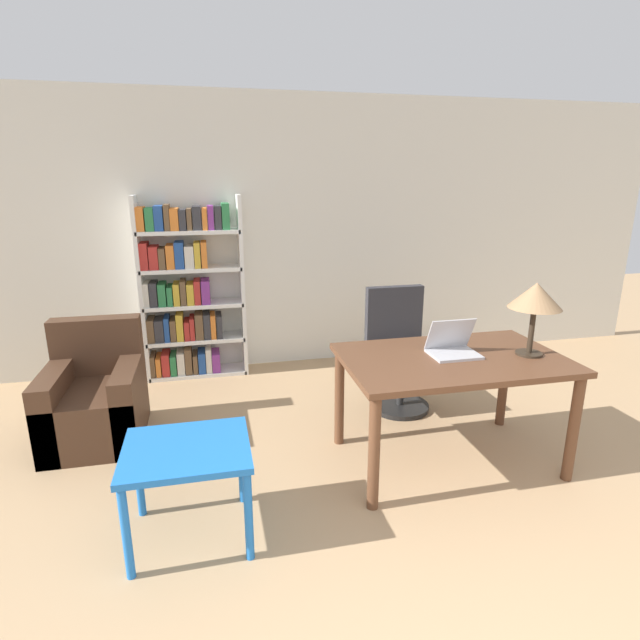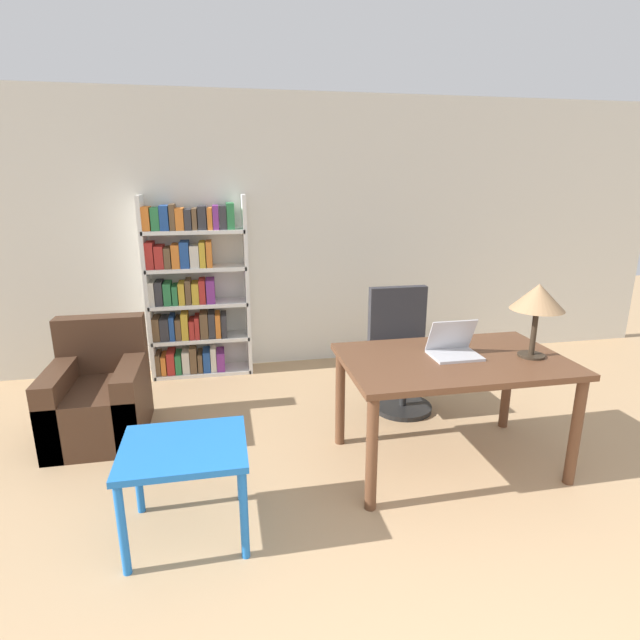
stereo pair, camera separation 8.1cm
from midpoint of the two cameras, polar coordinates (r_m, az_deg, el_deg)
name	(u,v)px [view 2 (the right image)]	position (r m, az deg, el deg)	size (l,w,h in m)	color
wall_back	(306,235)	(5.16, -1.20, 9.74)	(8.00, 0.06, 2.70)	silver
desk	(453,372)	(3.44, 15.57, -5.77)	(1.46, 0.91, 0.77)	brown
laptop	(453,348)	(3.44, 15.66, -3.09)	(0.32, 0.25, 0.24)	#B2B2B7
table_lamp	(538,299)	(3.50, 24.26, 2.23)	(0.34, 0.34, 0.49)	#2D2319
office_chair	(401,354)	(4.29, 9.83, -3.85)	(0.52, 0.52, 1.02)	black
side_table_blue	(184,458)	(2.84, -14.42, -15.08)	(0.66, 0.56, 0.55)	blue
armchair	(100,399)	(4.17, -23.37, -8.32)	(0.66, 0.78, 0.87)	#472D1E
bookshelf	(191,292)	(4.98, -14.05, 3.12)	(0.97, 0.28, 1.76)	white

